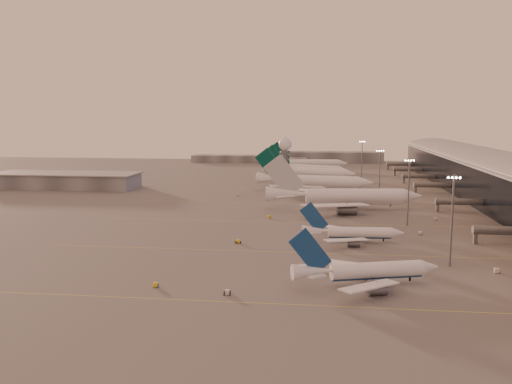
# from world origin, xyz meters

# --- Properties ---
(ground) EXTENTS (700.00, 700.00, 0.00)m
(ground) POSITION_xyz_m (0.00, 0.00, 0.00)
(ground) COLOR #535050
(ground) RESTS_ON ground
(taxiway_markings) EXTENTS (180.00, 185.25, 0.02)m
(taxiway_markings) POSITION_xyz_m (30.00, 56.00, 0.01)
(taxiway_markings) COLOR gold
(taxiway_markings) RESTS_ON ground
(terminal) EXTENTS (57.00, 362.00, 23.04)m
(terminal) POSITION_xyz_m (107.88, 110.09, 10.52)
(terminal) COLOR black
(terminal) RESTS_ON ground
(hangar) EXTENTS (82.00, 27.00, 8.50)m
(hangar) POSITION_xyz_m (-120.00, 140.00, 4.32)
(hangar) COLOR slate
(hangar) RESTS_ON ground
(radar_tower) EXTENTS (6.40, 6.40, 31.10)m
(radar_tower) POSITION_xyz_m (5.00, 120.00, 20.95)
(radar_tower) COLOR #5C5E64
(radar_tower) RESTS_ON ground
(mast_a) EXTENTS (3.60, 0.56, 25.00)m
(mast_a) POSITION_xyz_m (58.00, 0.00, 13.74)
(mast_a) COLOR #5C5E64
(mast_a) RESTS_ON ground
(mast_b) EXTENTS (3.60, 0.56, 25.00)m
(mast_b) POSITION_xyz_m (55.00, 55.00, 13.74)
(mast_b) COLOR #5C5E64
(mast_b) RESTS_ON ground
(mast_c) EXTENTS (3.60, 0.56, 25.00)m
(mast_c) POSITION_xyz_m (50.00, 110.00, 13.74)
(mast_c) COLOR #5C5E64
(mast_c) RESTS_ON ground
(mast_d) EXTENTS (3.60, 0.56, 25.00)m
(mast_d) POSITION_xyz_m (48.00, 200.00, 13.74)
(mast_d) COLOR #5C5E64
(mast_d) RESTS_ON ground
(distant_horizon) EXTENTS (165.00, 37.50, 9.00)m
(distant_horizon) POSITION_xyz_m (2.62, 325.14, 3.89)
(distant_horizon) COLOR slate
(distant_horizon) RESTS_ON ground
(narrowbody_near) EXTENTS (36.51, 28.70, 14.67)m
(narrowbody_near) POSITION_xyz_m (34.35, -19.57, 2.97)
(narrowbody_near) COLOR white
(narrowbody_near) RESTS_ON ground
(narrowbody_mid) EXTENTS (33.25, 26.51, 12.99)m
(narrowbody_mid) POSITION_xyz_m (33.38, 25.34, 2.63)
(narrowbody_mid) COLOR white
(narrowbody_mid) RESTS_ON ground
(widebody_white) EXTENTS (68.33, 54.49, 24.06)m
(widebody_white) POSITION_xyz_m (32.92, 87.28, 4.17)
(widebody_white) COLOR white
(widebody_white) RESTS_ON ground
(greentail_a) EXTENTS (63.53, 50.92, 23.21)m
(greentail_a) POSITION_xyz_m (18.99, 141.38, 4.10)
(greentail_a) COLOR white
(greentail_a) RESTS_ON ground
(greentail_b) EXTENTS (59.15, 47.05, 22.18)m
(greentail_b) POSITION_xyz_m (15.01, 189.06, 3.92)
(greentail_b) COLOR white
(greentail_b) RESTS_ON ground
(greentail_c) EXTENTS (53.63, 42.57, 20.31)m
(greentail_c) POSITION_xyz_m (14.25, 216.59, 3.59)
(greentail_c) COLOR white
(greentail_c) RESTS_ON ground
(greentail_d) EXTENTS (58.31, 47.06, 21.17)m
(greentail_d) POSITION_xyz_m (13.18, 257.80, 3.74)
(greentail_d) COLOR white
(greentail_d) RESTS_ON ground
(gsv_truck_a) EXTENTS (5.65, 2.53, 2.21)m
(gsv_truck_a) POSITION_xyz_m (-14.88, -26.92, 1.13)
(gsv_truck_a) COLOR yellow
(gsv_truck_a) RESTS_ON ground
(gsv_tug_near) EXTENTS (2.58, 3.84, 1.03)m
(gsv_tug_near) POSITION_xyz_m (2.53, -30.38, 0.53)
(gsv_tug_near) COLOR silver
(gsv_tug_near) RESTS_ON ground
(gsv_catering_a) EXTENTS (5.87, 3.10, 4.66)m
(gsv_catering_a) POSITION_xyz_m (68.85, -4.89, 2.33)
(gsv_catering_a) COLOR silver
(gsv_catering_a) RESTS_ON ground
(gsv_tug_mid) EXTENTS (3.73, 4.16, 1.02)m
(gsv_tug_mid) POSITION_xyz_m (-2.82, 19.24, 0.53)
(gsv_tug_mid) COLOR yellow
(gsv_tug_mid) RESTS_ON ground
(gsv_truck_b) EXTENTS (5.83, 2.42, 2.31)m
(gsv_truck_b) POSITION_xyz_m (57.45, 39.41, 1.18)
(gsv_truck_b) COLOR silver
(gsv_truck_b) RESTS_ON ground
(gsv_truck_c) EXTENTS (5.57, 4.93, 2.23)m
(gsv_truck_c) POSITION_xyz_m (3.13, 63.43, 1.14)
(gsv_truck_c) COLOR yellow
(gsv_truck_c) RESTS_ON ground
(gsv_catering_b) EXTENTS (5.83, 4.05, 4.39)m
(gsv_catering_b) POSITION_xyz_m (67.48, 66.15, 2.19)
(gsv_catering_b) COLOR silver
(gsv_catering_b) RESTS_ON ground
(gsv_tug_far) EXTENTS (3.52, 3.46, 0.88)m
(gsv_tug_far) POSITION_xyz_m (23.43, 109.20, 0.45)
(gsv_tug_far) COLOR silver
(gsv_tug_far) RESTS_ON ground
(gsv_truck_d) EXTENTS (2.26, 5.21, 2.05)m
(gsv_truck_d) POSITION_xyz_m (-19.24, 120.68, 1.04)
(gsv_truck_d) COLOR silver
(gsv_truck_d) RESTS_ON ground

